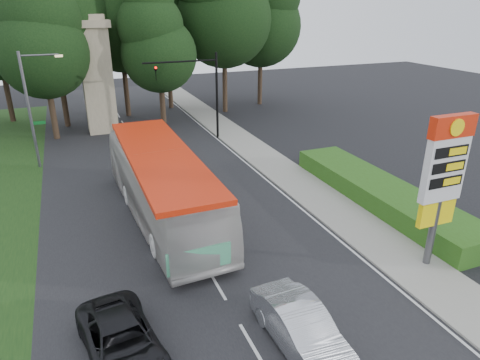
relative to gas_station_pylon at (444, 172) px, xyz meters
name	(u,v)px	position (x,y,z in m)	size (l,w,h in m)	color
ground	(257,354)	(-9.20, -1.99, -4.45)	(120.00, 120.00, 0.00)	black
road_surface	(172,207)	(-9.20, 10.01, -4.44)	(14.00, 80.00, 0.02)	black
sidewalk_right	(301,185)	(-0.70, 10.01, -4.39)	(3.00, 80.00, 0.12)	gray
hedge	(381,194)	(2.30, 6.01, -3.85)	(3.00, 14.00, 1.20)	#295015
gas_station_pylon	(444,172)	(0.00, 0.00, 0.00)	(2.10, 0.45, 6.85)	#59595E
traffic_signal_mast	(201,85)	(-3.52, 22.00, 0.22)	(6.10, 0.35, 7.20)	black
streetlight_signs	(32,105)	(-16.19, 20.01, -0.01)	(2.75, 0.98, 8.00)	#59595E
monument	(97,74)	(-11.20, 28.01, 0.66)	(3.00, 3.00, 10.05)	gray
tree_center_right	(117,1)	(-8.20, 33.01, 6.57)	(9.24, 9.24, 18.15)	#2D2116
tree_east_near	(166,16)	(-3.20, 35.01, 5.23)	(8.12, 8.12, 15.95)	#2D2116
tree_far_east	(261,8)	(6.80, 33.01, 5.90)	(8.68, 8.68, 17.05)	#2D2116
tree_monument_left	(39,33)	(-15.20, 27.01, 4.23)	(7.28, 7.28, 14.30)	#2D2116
tree_monument_right	(158,38)	(-5.70, 27.51, 3.56)	(6.72, 6.72, 13.20)	#2D2116
transit_bus	(162,187)	(-9.87, 8.84, -2.57)	(3.16, 13.51, 3.76)	beige
sedan_silver	(301,328)	(-7.69, -2.21, -3.67)	(1.64, 4.70, 1.55)	#B2B4BA
suv_charcoal	(122,342)	(-13.35, -0.46, -3.78)	(2.23, 4.83, 1.34)	black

